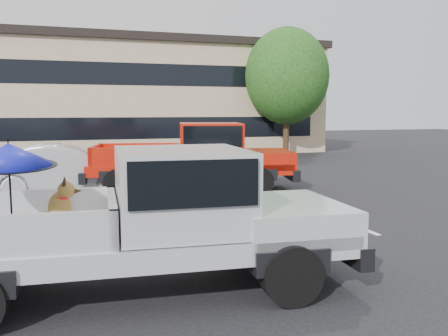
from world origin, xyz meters
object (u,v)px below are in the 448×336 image
at_px(tree_right, 287,76).
at_px(red_pickup, 204,154).
at_px(silver_pickup, 163,212).
at_px(tree_back, 193,80).
at_px(silver_sedan, 65,169).

height_order(tree_right, red_pickup, tree_right).
bearing_deg(red_pickup, silver_pickup, -97.06).
height_order(tree_right, silver_pickup, tree_right).
distance_m(silver_pickup, red_pickup, 8.24).
bearing_deg(tree_right, silver_pickup, -120.24).
height_order(tree_back, silver_pickup, tree_back).
distance_m(red_pickup, silver_sedan, 4.02).
distance_m(tree_right, tree_back, 8.55).
height_order(silver_pickup, red_pickup, silver_pickup).
xyz_separation_m(silver_pickup, red_pickup, (2.85, 7.72, 0.05)).
bearing_deg(tree_back, red_pickup, -104.27).
distance_m(tree_right, silver_sedan, 15.38).
distance_m(tree_back, red_pickup, 19.17).
distance_m(tree_right, silver_pickup, 21.10).
height_order(tree_back, red_pickup, tree_back).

